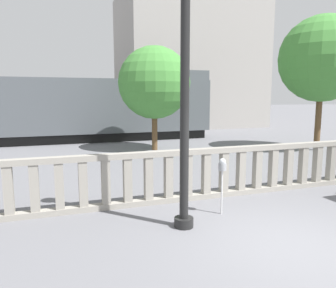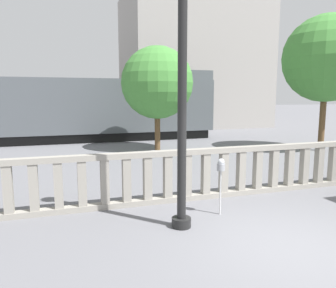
{
  "view_description": "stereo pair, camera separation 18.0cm",
  "coord_description": "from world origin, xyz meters",
  "px_view_note": "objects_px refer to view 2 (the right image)",
  "views": [
    {
      "loc": [
        -4.03,
        -4.63,
        2.75
      ],
      "look_at": [
        -1.0,
        4.13,
        1.38
      ],
      "focal_mm": 35.0,
      "sensor_mm": 36.0,
      "label": 1
    },
    {
      "loc": [
        -3.86,
        -4.68,
        2.75
      ],
      "look_at": [
        -1.0,
        4.13,
        1.38
      ],
      "focal_mm": 35.0,
      "sensor_mm": 36.0,
      "label": 2
    }
  ],
  "objects_px": {
    "train_near": "(59,109)",
    "lamppost": "(182,74)",
    "tree_right": "(326,59)",
    "tree_left": "(157,83)",
    "parking_meter": "(221,169)",
    "train_far": "(119,106)"
  },
  "relations": [
    {
      "from": "train_near",
      "to": "parking_meter",
      "type": "bearing_deg",
      "value": -75.82
    },
    {
      "from": "train_near",
      "to": "train_far",
      "type": "relative_size",
      "value": 0.69
    },
    {
      "from": "parking_meter",
      "to": "tree_left",
      "type": "distance_m",
      "value": 9.64
    },
    {
      "from": "train_near",
      "to": "lamppost",
      "type": "bearing_deg",
      "value": -80.47
    },
    {
      "from": "train_near",
      "to": "tree_right",
      "type": "relative_size",
      "value": 2.89
    },
    {
      "from": "parking_meter",
      "to": "train_far",
      "type": "distance_m",
      "value": 27.72
    },
    {
      "from": "train_far",
      "to": "tree_left",
      "type": "bearing_deg",
      "value": -93.4
    },
    {
      "from": "parking_meter",
      "to": "tree_right",
      "type": "xyz_separation_m",
      "value": [
        8.94,
        6.53,
        3.44
      ]
    },
    {
      "from": "lamppost",
      "to": "tree_right",
      "type": "relative_size",
      "value": 0.88
    },
    {
      "from": "lamppost",
      "to": "tree_left",
      "type": "relative_size",
      "value": 1.12
    },
    {
      "from": "parking_meter",
      "to": "tree_right",
      "type": "bearing_deg",
      "value": 36.14
    },
    {
      "from": "tree_left",
      "to": "tree_right",
      "type": "bearing_deg",
      "value": -19.56
    },
    {
      "from": "lamppost",
      "to": "tree_left",
      "type": "xyz_separation_m",
      "value": [
        2.29,
        9.71,
        0.2
      ]
    },
    {
      "from": "train_near",
      "to": "tree_right",
      "type": "xyz_separation_m",
      "value": [
        12.47,
        -7.46,
        2.56
      ]
    },
    {
      "from": "train_far",
      "to": "tree_right",
      "type": "relative_size",
      "value": 4.2
    },
    {
      "from": "lamppost",
      "to": "train_far",
      "type": "distance_m",
      "value": 28.28
    },
    {
      "from": "tree_left",
      "to": "lamppost",
      "type": "bearing_deg",
      "value": -103.28
    },
    {
      "from": "parking_meter",
      "to": "train_near",
      "type": "height_order",
      "value": "train_near"
    },
    {
      "from": "tree_right",
      "to": "tree_left",
      "type": "bearing_deg",
      "value": 160.44
    },
    {
      "from": "train_far",
      "to": "tree_right",
      "type": "distance_m",
      "value": 22.3
    },
    {
      "from": "lamppost",
      "to": "parking_meter",
      "type": "bearing_deg",
      "value": 20.7
    },
    {
      "from": "train_far",
      "to": "parking_meter",
      "type": "bearing_deg",
      "value": -94.69
    }
  ]
}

